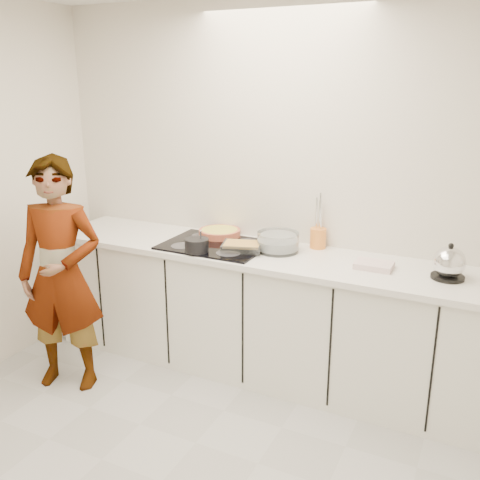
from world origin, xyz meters
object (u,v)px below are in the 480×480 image
at_px(hob, 215,245).
at_px(baking_dish, 242,246).
at_px(kettle, 449,264).
at_px(tart_dish, 220,232).
at_px(mixing_bowl, 278,243).
at_px(saucepan, 197,245).
at_px(utensil_crock, 318,238).
at_px(cook, 61,275).

xyz_separation_m(hob, baking_dish, (0.24, -0.05, 0.04)).
bearing_deg(kettle, tart_dish, 174.47).
height_order(hob, tart_dish, tart_dish).
distance_m(hob, mixing_bowl, 0.46).
height_order(saucepan, kettle, kettle).
bearing_deg(tart_dish, hob, -70.99).
xyz_separation_m(hob, tart_dish, (-0.07, 0.19, 0.04)).
distance_m(mixing_bowl, kettle, 1.11).
relative_size(saucepan, mixing_bowl, 0.73).
bearing_deg(tart_dish, mixing_bowl, -12.15).
bearing_deg(baking_dish, tart_dish, 141.72).
distance_m(tart_dish, kettle, 1.63).
relative_size(saucepan, utensil_crock, 1.49).
height_order(hob, utensil_crock, utensil_crock).
bearing_deg(saucepan, cook, -146.24).
relative_size(hob, saucepan, 3.44).
distance_m(tart_dish, baking_dish, 0.38).
distance_m(mixing_bowl, cook, 1.47).
xyz_separation_m(saucepan, utensil_crock, (0.70, 0.49, 0.01)).
distance_m(saucepan, mixing_bowl, 0.56).
bearing_deg(tart_dish, saucepan, -84.36).
xyz_separation_m(mixing_bowl, cook, (-1.23, -0.79, -0.18)).
bearing_deg(utensil_crock, baking_dish, -143.25).
height_order(tart_dish, mixing_bowl, mixing_bowl).
bearing_deg(kettle, saucepan, -171.23).
height_order(saucepan, utensil_crock, saucepan).
bearing_deg(mixing_bowl, utensil_crock, 41.38).
xyz_separation_m(hob, mixing_bowl, (0.45, 0.08, 0.05)).
bearing_deg(utensil_crock, tart_dish, -173.40).
bearing_deg(cook, kettle, -0.55).
xyz_separation_m(tart_dish, cook, (-0.71, -0.90, -0.16)).
bearing_deg(utensil_crock, saucepan, -145.09).
height_order(tart_dish, baking_dish, same).
xyz_separation_m(hob, utensil_crock, (0.67, 0.28, 0.06)).
bearing_deg(baking_dish, saucepan, -148.30).
bearing_deg(cook, utensil_crock, 16.00).
xyz_separation_m(hob, cook, (-0.78, -0.71, -0.12)).
xyz_separation_m(tart_dish, mixing_bowl, (0.51, -0.11, 0.02)).
bearing_deg(kettle, hob, -178.67).
bearing_deg(hob, baking_dish, -10.96).
xyz_separation_m(baking_dish, mixing_bowl, (0.21, 0.13, 0.02)).
xyz_separation_m(kettle, utensil_crock, (-0.88, 0.24, -0.02)).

